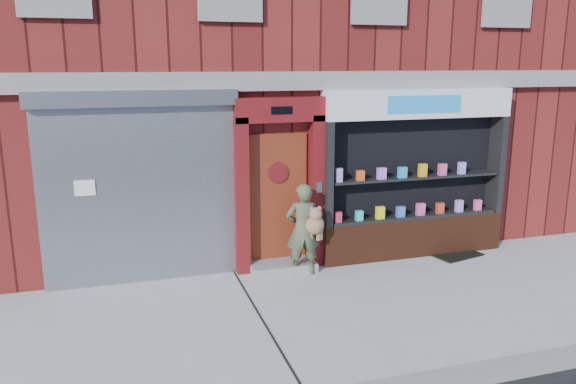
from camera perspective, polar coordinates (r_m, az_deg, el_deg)
name	(u,v)px	position (r m, az deg, el deg)	size (l,w,h in m)	color
ground	(365,305)	(8.38, 7.86, -11.35)	(80.00, 80.00, 0.00)	#9E9E99
curb	(449,380)	(6.69, 16.02, -17.86)	(60.00, 0.30, 0.12)	gray
building	(260,37)	(13.31, -2.88, 15.41)	(12.00, 8.16, 8.00)	#5D1715
shutter_bay	(139,176)	(8.99, -14.91, 1.53)	(3.10, 0.30, 3.04)	gray
red_door_bay	(279,185)	(9.33, -0.87, 0.74)	(1.52, 0.58, 2.90)	#510D10
pharmacy_bay	(414,181)	(10.27, 12.70, 1.08)	(3.50, 0.41, 3.00)	#512413
woman	(304,229)	(9.21, 1.67, -3.73)	(0.65, 0.44, 1.54)	#4B5437
doormat	(455,254)	(10.81, 16.59, -6.05)	(0.89, 0.62, 0.02)	black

